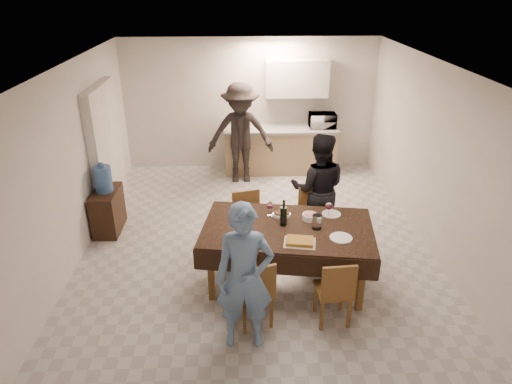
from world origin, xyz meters
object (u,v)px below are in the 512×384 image
microwave (323,120)px  person_kitchen (241,133)px  water_jug (103,179)px  water_pitcher (317,222)px  dining_table (288,230)px  savoury_tart (300,241)px  person_near (245,278)px  wine_bottle (284,213)px  person_far (318,189)px  console (108,211)px

microwave → person_kitchen: bearing=15.5°
water_jug → water_pitcher: size_ratio=2.17×
dining_table → person_kitchen: 3.37m
dining_table → microwave: size_ratio=4.34×
savoury_tart → person_near: bearing=-134.1°
person_near → savoury_tart: bearing=45.8°
wine_bottle → dining_table: bearing=-45.0°
person_far → savoury_tart: bearing=80.8°
dining_table → person_near: person_near is taller
savoury_tart → console: bearing=146.0°
person_far → console: bearing=1.0°
person_far → water_pitcher: bearing=88.0°
water_jug → person_kitchen: size_ratio=0.21×
dining_table → person_far: 1.19m
console → person_kitchen: bearing=41.8°
person_far → person_kitchen: bearing=-55.9°
water_pitcher → person_far: (0.20, 1.10, -0.07)m
person_near → person_kitchen: person_kitchen is taller
savoury_tart → microwave: size_ratio=0.70×
person_near → person_kitchen: (0.00, 4.37, 0.13)m
person_near → person_kitchen: size_ratio=0.87×
water_jug → wine_bottle: (2.58, -1.41, 0.12)m
person_near → person_far: size_ratio=0.99×
wine_bottle → person_kitchen: person_kitchen is taller
console → person_kitchen: person_kitchen is taller
wine_bottle → water_pitcher: (0.40, -0.10, -0.08)m
savoury_tart → person_near: (-0.65, -0.67, -0.01)m
wine_bottle → console: bearing=151.4°
wine_bottle → microwave: bearing=73.2°
wine_bottle → savoury_tart: wine_bottle is taller
console → water_jug: size_ratio=1.84×
microwave → console: bearing=32.0°
console → person_near: (2.08, -2.51, 0.49)m
savoury_tart → person_kitchen: (-0.65, 3.70, 0.12)m
savoury_tart → person_far: 1.50m
water_pitcher → person_near: bearing=-132.0°
savoury_tart → wine_bottle: bearing=109.2°
dining_table → wine_bottle: bearing=143.5°
microwave → water_pitcher: bearing=79.3°
console → microwave: size_ratio=1.40×
person_far → wine_bottle: bearing=67.3°
water_pitcher → wine_bottle: bearing=166.0°
person_near → dining_table: bearing=62.3°
water_jug → water_pitcher: (2.98, -1.51, 0.04)m
console → savoury_tart: 3.33m
dining_table → water_jug: bearing=159.5°
dining_table → microwave: 3.93m
water_pitcher → person_far: person_far is taller
water_jug → person_far: size_ratio=0.24×
dining_table → console: bearing=159.5°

